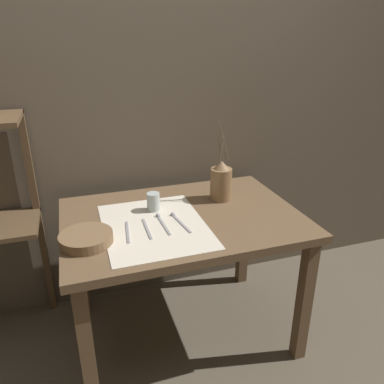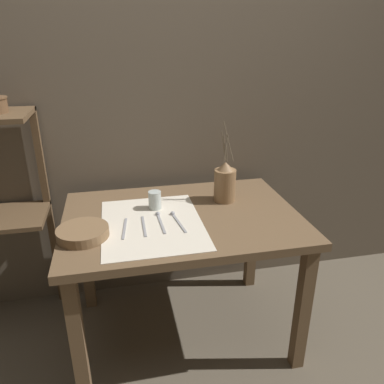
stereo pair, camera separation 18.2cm
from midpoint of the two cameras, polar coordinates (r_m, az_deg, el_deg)
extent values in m
plane|color=brown|center=(2.28, -3.74, -20.50)|extent=(12.00, 12.00, 0.00)
cube|color=brown|center=(2.20, -8.08, 13.05)|extent=(7.00, 0.06, 2.40)
cube|color=brown|center=(1.87, -4.29, -4.21)|extent=(1.16, 0.82, 0.04)
cube|color=brown|center=(1.76, -18.79, -22.28)|extent=(0.06, 0.06, 0.70)
cube|color=brown|center=(1.98, 14.13, -15.90)|extent=(0.06, 0.06, 0.70)
cube|color=brown|center=(2.32, -19.04, -10.27)|extent=(0.06, 0.06, 0.70)
cube|color=brown|center=(2.48, 5.73, -6.63)|extent=(0.06, 0.06, 0.70)
cube|color=brown|center=(2.30, -24.48, -3.88)|extent=(0.04, 0.04, 1.22)
cube|color=beige|center=(1.78, -8.70, -5.15)|extent=(0.47, 0.60, 0.00)
cylinder|color=olive|center=(2.01, 1.85, 1.15)|extent=(0.12, 0.12, 0.17)
cone|color=olive|center=(1.97, 1.89, 4.11)|extent=(0.09, 0.09, 0.04)
cylinder|color=brown|center=(1.94, 2.00, 6.94)|extent=(0.01, 0.01, 0.16)
cylinder|color=brown|center=(1.94, 1.74, 6.76)|extent=(0.02, 0.02, 0.14)
cylinder|color=brown|center=(1.94, 2.24, 7.81)|extent=(0.05, 0.04, 0.21)
cylinder|color=brown|center=(1.93, 1.89, 6.69)|extent=(0.03, 0.04, 0.14)
cylinder|color=brown|center=(1.94, 1.52, 7.11)|extent=(0.03, 0.02, 0.16)
cylinder|color=brown|center=(1.70, -18.85, -6.80)|extent=(0.23, 0.23, 0.05)
cylinder|color=#B7C1BC|center=(1.91, -8.65, -1.54)|extent=(0.07, 0.07, 0.09)
cube|color=#939399|center=(1.74, -12.78, -6.02)|extent=(0.04, 0.20, 0.00)
cube|color=#939399|center=(1.75, -9.88, -5.59)|extent=(0.02, 0.20, 0.00)
cube|color=#939399|center=(1.77, -7.28, -5.10)|extent=(0.02, 0.20, 0.00)
sphere|color=#939399|center=(1.85, -8.02, -3.65)|extent=(0.02, 0.02, 0.02)
cube|color=#939399|center=(1.77, -4.57, -4.87)|extent=(0.04, 0.20, 0.00)
sphere|color=#939399|center=(1.86, -5.75, -3.50)|extent=(0.02, 0.02, 0.02)
camera|label=1|loc=(0.09, -92.86, -1.20)|focal=35.00mm
camera|label=2|loc=(0.09, 87.14, 1.20)|focal=35.00mm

